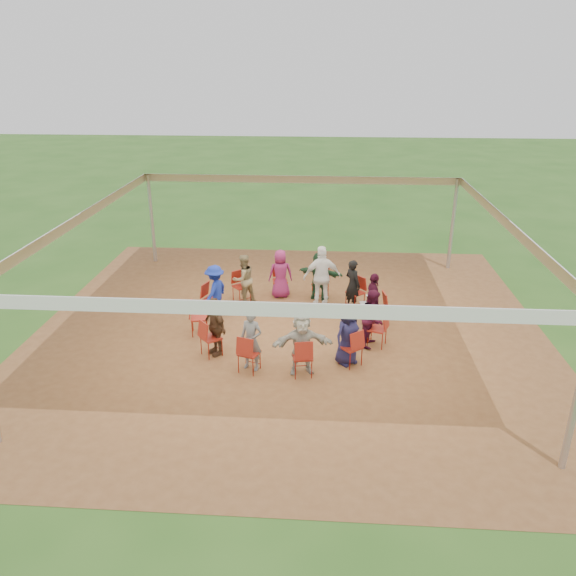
# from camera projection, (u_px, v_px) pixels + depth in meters

# --- Properties ---
(ground) EXTENTS (80.00, 80.00, 0.00)m
(ground) POSITION_uv_depth(u_px,v_px,m) (290.00, 329.00, 14.54)
(ground) COLOR #2D591B
(ground) RESTS_ON ground
(dirt_patch) EXTENTS (13.00, 13.00, 0.00)m
(dirt_patch) POSITION_uv_depth(u_px,v_px,m) (290.00, 329.00, 14.54)
(dirt_patch) COLOR brown
(dirt_patch) RESTS_ON ground
(tent) EXTENTS (10.33, 10.33, 3.00)m
(tent) POSITION_uv_depth(u_px,v_px,m) (290.00, 242.00, 13.65)
(tent) COLOR #B2B2B7
(tent) RESTS_ON ground
(chair_0) EXTENTS (0.51, 0.49, 0.90)m
(chair_0) POSITION_uv_depth(u_px,v_px,m) (377.00, 309.00, 14.63)
(chair_0) COLOR #A02316
(chair_0) RESTS_ON ground
(chair_1) EXTENTS (0.61, 0.61, 0.90)m
(chair_1) POSITION_uv_depth(u_px,v_px,m) (355.00, 293.00, 15.65)
(chair_1) COLOR #A02316
(chair_1) RESTS_ON ground
(chair_2) EXTENTS (0.54, 0.55, 0.90)m
(chair_2) POSITION_uv_depth(u_px,v_px,m) (320.00, 283.00, 16.33)
(chair_2) COLOR #A02316
(chair_2) RESTS_ON ground
(chair_3) EXTENTS (0.49, 0.51, 0.90)m
(chair_3) POSITION_uv_depth(u_px,v_px,m) (280.00, 281.00, 16.49)
(chair_3) COLOR #A02316
(chair_3) RESTS_ON ground
(chair_4) EXTENTS (0.61, 0.61, 0.90)m
(chair_4) POSITION_uv_depth(u_px,v_px,m) (241.00, 287.00, 16.08)
(chair_4) COLOR #A02316
(chair_4) RESTS_ON ground
(chair_5) EXTENTS (0.55, 0.54, 0.90)m
(chair_5) POSITION_uv_depth(u_px,v_px,m) (212.00, 299.00, 15.21)
(chair_5) COLOR #A02316
(chair_5) RESTS_ON ground
(chair_6) EXTENTS (0.51, 0.49, 0.90)m
(chair_6) POSITION_uv_depth(u_px,v_px,m) (199.00, 318.00, 14.12)
(chair_6) COLOR #A02316
(chair_6) RESTS_ON ground
(chair_7) EXTENTS (0.61, 0.61, 0.90)m
(chair_7) POSITION_uv_depth(u_px,v_px,m) (211.00, 338.00, 13.10)
(chair_7) COLOR #A02316
(chair_7) RESTS_ON ground
(chair_8) EXTENTS (0.54, 0.55, 0.90)m
(chair_8) POSITION_uv_depth(u_px,v_px,m) (249.00, 353.00, 12.41)
(chair_8) COLOR #A02316
(chair_8) RESTS_ON ground
(chair_9) EXTENTS (0.49, 0.51, 0.90)m
(chair_9) POSITION_uv_depth(u_px,v_px,m) (302.00, 357.00, 12.26)
(chair_9) COLOR #A02316
(chair_9) RESTS_ON ground
(chair_10) EXTENTS (0.61, 0.61, 0.90)m
(chair_10) POSITION_uv_depth(u_px,v_px,m) (351.00, 347.00, 12.67)
(chair_10) COLOR #A02316
(chair_10) RESTS_ON ground
(chair_11) EXTENTS (0.55, 0.54, 0.90)m
(chair_11) POSITION_uv_depth(u_px,v_px,m) (377.00, 329.00, 13.53)
(chair_11) COLOR #A02316
(chair_11) RESTS_ON ground
(person_seated_0) EXTENTS (0.58, 0.91, 1.43)m
(person_seated_0) POSITION_uv_depth(u_px,v_px,m) (373.00, 300.00, 14.51)
(person_seated_0) COLOR #400E23
(person_seated_0) RESTS_ON ground
(person_seated_1) EXTENTS (0.60, 0.62, 1.43)m
(person_seated_1) POSITION_uv_depth(u_px,v_px,m) (353.00, 285.00, 15.48)
(person_seated_1) COLOR black
(person_seated_1) RESTS_ON ground
(person_seated_2) EXTENTS (1.42, 0.91, 1.43)m
(person_seated_2) POSITION_uv_depth(u_px,v_px,m) (319.00, 276.00, 16.13)
(person_seated_2) COLOR #204629
(person_seated_2) RESTS_ON ground
(person_seated_3) EXTENTS (0.76, 0.52, 1.43)m
(person_seated_3) POSITION_uv_depth(u_px,v_px,m) (281.00, 274.00, 16.28)
(person_seated_3) COLOR #831F52
(person_seated_3) RESTS_ON ground
(person_seated_4) EXTENTS (0.79, 0.76, 1.43)m
(person_seated_4) POSITION_uv_depth(u_px,v_px,m) (243.00, 279.00, 15.89)
(person_seated_4) COLOR #8E7E55
(person_seated_4) RESTS_ON ground
(person_seated_5) EXTENTS (0.74, 1.02, 1.43)m
(person_seated_5) POSITION_uv_depth(u_px,v_px,m) (215.00, 291.00, 15.06)
(person_seated_5) COLOR #162B9D
(person_seated_5) RESTS_ON ground
(person_seated_6) EXTENTS (0.87, 0.92, 1.43)m
(person_seated_6) POSITION_uv_depth(u_px,v_px,m) (215.00, 326.00, 13.06)
(person_seated_6) COLOR brown
(person_seated_6) RESTS_ON ground
(person_seated_7) EXTENTS (0.61, 0.50, 1.43)m
(person_seated_7) POSITION_uv_depth(u_px,v_px,m) (251.00, 340.00, 12.41)
(person_seated_7) COLOR slate
(person_seated_7) RESTS_ON ground
(person_seated_8) EXTENTS (1.40, 0.74, 1.43)m
(person_seated_8) POSITION_uv_depth(u_px,v_px,m) (302.00, 343.00, 12.27)
(person_seated_8) COLOR #B0AB9C
(person_seated_8) RESTS_ON ground
(person_seated_9) EXTENTS (0.79, 0.75, 1.43)m
(person_seated_9) POSITION_uv_depth(u_px,v_px,m) (348.00, 335.00, 12.65)
(person_seated_9) COLOR #1F1C42
(person_seated_9) RESTS_ON ground
(person_seated_10) EXTENTS (0.61, 0.79, 1.43)m
(person_seated_10) POSITION_uv_depth(u_px,v_px,m) (373.00, 318.00, 13.48)
(person_seated_10) COLOR #400E23
(person_seated_10) RESTS_ON ground
(standing_person) EXTENTS (1.13, 0.73, 1.78)m
(standing_person) POSITION_uv_depth(u_px,v_px,m) (322.00, 277.00, 15.55)
(standing_person) COLOR white
(standing_person) RESTS_ON ground
(cable_coil) EXTENTS (0.33, 0.33, 0.03)m
(cable_coil) POSITION_uv_depth(u_px,v_px,m) (322.00, 315.00, 15.28)
(cable_coil) COLOR black
(cable_coil) RESTS_ON ground
(laptop) EXTENTS (0.31, 0.36, 0.22)m
(laptop) POSITION_uv_depth(u_px,v_px,m) (367.00, 302.00, 14.51)
(laptop) COLOR #B7B7BC
(laptop) RESTS_ON ground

